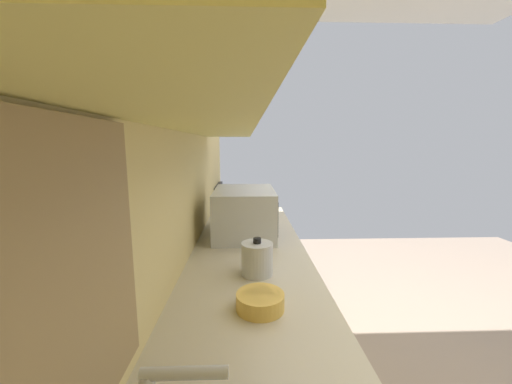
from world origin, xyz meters
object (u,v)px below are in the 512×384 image
at_px(oven_range, 247,242).
at_px(kettle, 257,258).
at_px(bowl, 260,300).
at_px(microwave, 245,212).

relative_size(oven_range, kettle, 5.56).
relative_size(bowl, kettle, 0.89).
bearing_deg(microwave, bowl, -176.35).
distance_m(oven_range, kettle, 1.81).
xyz_separation_m(oven_range, bowl, (-2.02, -0.04, 0.47)).
relative_size(oven_range, bowl, 6.22).
bearing_deg(kettle, oven_range, 1.48).
xyz_separation_m(microwave, kettle, (-0.61, -0.06, -0.08)).
height_order(bowl, kettle, kettle).
distance_m(bowl, kettle, 0.29).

